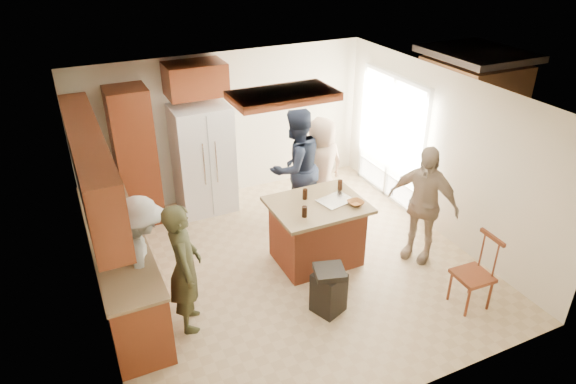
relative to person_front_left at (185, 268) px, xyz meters
name	(u,v)px	position (x,y,z in m)	size (l,w,h in m)	color
room_shell	(459,124)	(5.96, 2.16, 0.04)	(8.00, 5.20, 5.00)	tan
person_front_left	(185,268)	(0.00, 0.00, 0.00)	(0.60, 0.44, 1.65)	#353620
person_behind_left	(296,168)	(2.21, 1.61, 0.12)	(0.92, 0.57, 1.90)	#1A2235
person_behind_right	(321,167)	(2.70, 1.69, 0.00)	(0.81, 0.52, 1.65)	tan
person_side_right	(423,204)	(3.37, -0.03, 0.04)	(1.01, 0.52, 1.73)	#9E856C
person_counter	(144,259)	(-0.38, 0.38, -0.01)	(1.05, 0.49, 1.62)	gray
left_cabinetry	(111,232)	(-0.66, 0.92, 0.13)	(0.64, 3.00, 2.30)	maroon
back_wall_units	(150,138)	(0.25, 2.72, 0.56)	(1.80, 0.60, 2.45)	maroon
refrigerator	(203,159)	(1.04, 2.64, 0.08)	(0.90, 0.76, 1.80)	white
kitchen_island	(317,232)	(2.00, 0.51, -0.35)	(1.28, 1.03, 0.93)	#9E4528
island_items	(337,200)	(2.25, 0.42, 0.14)	(0.92, 0.62, 0.15)	silver
trash_bin	(329,290)	(1.63, -0.51, -0.50)	(0.45, 0.45, 0.63)	black
spindle_chair	(474,275)	(3.31, -1.18, -0.37)	(0.44, 0.44, 0.99)	maroon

